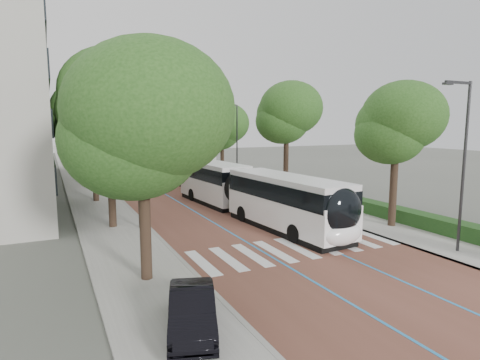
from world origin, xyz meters
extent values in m
plane|color=#51544C|center=(0.00, 0.00, 0.00)|extent=(160.00, 160.00, 0.00)
cube|color=brown|center=(0.00, 40.00, 0.01)|extent=(11.00, 140.00, 0.02)
cube|color=gray|center=(-7.50, 40.00, 0.06)|extent=(4.00, 140.00, 0.12)
cube|color=gray|center=(7.50, 40.00, 0.06)|extent=(4.00, 140.00, 0.12)
cube|color=gray|center=(-5.60, 40.00, 0.06)|extent=(0.20, 140.00, 0.14)
cube|color=gray|center=(5.60, 40.00, 0.06)|extent=(0.20, 140.00, 0.14)
cube|color=silver|center=(-4.80, 1.00, 0.03)|extent=(0.55, 3.60, 0.01)
cube|color=silver|center=(-3.55, 1.00, 0.03)|extent=(0.55, 3.60, 0.01)
cube|color=silver|center=(-2.30, 1.00, 0.03)|extent=(0.55, 3.60, 0.01)
cube|color=silver|center=(-1.05, 1.00, 0.03)|extent=(0.55, 3.60, 0.01)
cube|color=silver|center=(0.20, 1.00, 0.03)|extent=(0.55, 3.60, 0.01)
cube|color=silver|center=(1.45, 1.00, 0.03)|extent=(0.55, 3.60, 0.01)
cube|color=silver|center=(2.70, 1.00, 0.03)|extent=(0.55, 3.60, 0.01)
cube|color=silver|center=(3.95, 1.00, 0.03)|extent=(0.55, 3.60, 0.01)
cube|color=silver|center=(5.20, 1.00, 0.03)|extent=(0.55, 3.60, 0.01)
cube|color=#267FC1|center=(-1.60, 40.00, 0.02)|extent=(0.12, 126.00, 0.01)
cube|color=#267FC1|center=(1.60, 40.00, 0.02)|extent=(0.12, 126.00, 0.01)
cube|color=black|center=(-10.45, 28.00, 3.00)|extent=(0.12, 38.00, 1.60)
cube|color=black|center=(-10.45, 28.00, 6.20)|extent=(0.12, 38.00, 1.60)
cube|color=black|center=(-10.45, 28.00, 9.40)|extent=(0.12, 38.00, 1.60)
cube|color=black|center=(-10.45, 28.00, 12.40)|extent=(0.12, 38.00, 1.60)
cube|color=#153D17|center=(9.10, 0.00, 0.52)|extent=(1.20, 14.00, 0.80)
cylinder|color=#2D2D2F|center=(6.80, -3.00, 4.12)|extent=(0.14, 0.14, 8.00)
cube|color=#2D2D2F|center=(6.00, -3.00, 8.02)|extent=(1.70, 0.12, 0.12)
cube|color=#2D2D2F|center=(5.30, -3.00, 7.94)|extent=(0.50, 0.20, 0.10)
cylinder|color=#2D2D2F|center=(6.80, 22.00, 4.12)|extent=(0.14, 0.14, 8.00)
cube|color=#2D2D2F|center=(6.00, 22.00, 8.02)|extent=(1.70, 0.12, 0.12)
cube|color=#2D2D2F|center=(5.30, 22.00, 7.94)|extent=(0.50, 0.20, 0.10)
cylinder|color=#2D2D2F|center=(-6.10, 8.00, 4.12)|extent=(0.14, 0.14, 8.00)
cylinder|color=black|center=(-7.50, 0.00, 2.16)|extent=(0.44, 0.44, 4.32)
ellipsoid|color=#1F4717|center=(-7.50, 0.00, 6.08)|extent=(6.36, 6.36, 5.41)
cylinder|color=black|center=(-7.50, 9.00, 2.63)|extent=(0.44, 0.44, 5.26)
ellipsoid|color=#1F4717|center=(-7.50, 9.00, 7.41)|extent=(5.95, 5.95, 5.06)
cylinder|color=black|center=(-7.50, 18.00, 2.19)|extent=(0.44, 0.44, 4.39)
ellipsoid|color=#1F4717|center=(-7.50, 18.00, 6.18)|extent=(5.94, 5.94, 5.05)
cylinder|color=black|center=(-7.50, 28.00, 2.53)|extent=(0.44, 0.44, 5.07)
ellipsoid|color=#1F4717|center=(-7.50, 28.00, 7.14)|extent=(6.41, 6.41, 5.45)
cylinder|color=black|center=(-7.50, 40.00, 2.71)|extent=(0.44, 0.44, 5.42)
ellipsoid|color=#1F4717|center=(-7.50, 40.00, 7.63)|extent=(6.35, 6.35, 5.40)
cylinder|color=black|center=(-7.50, 55.00, 2.43)|extent=(0.44, 0.44, 4.86)
ellipsoid|color=#1F4717|center=(-7.50, 55.00, 6.84)|extent=(5.60, 5.60, 4.76)
cylinder|color=black|center=(7.70, 2.00, 2.15)|extent=(0.44, 0.44, 4.30)
ellipsoid|color=#1F4717|center=(7.70, 2.00, 6.05)|extent=(4.80, 4.80, 4.08)
cylinder|color=black|center=(7.70, 14.00, 2.46)|extent=(0.44, 0.44, 4.91)
ellipsoid|color=#1F4717|center=(7.70, 14.00, 6.93)|extent=(5.38, 5.38, 4.57)
cylinder|color=black|center=(7.70, 28.00, 2.02)|extent=(0.44, 0.44, 4.03)
ellipsoid|color=#1F4717|center=(7.70, 28.00, 5.68)|extent=(5.65, 5.65, 4.80)
cylinder|color=black|center=(7.70, 44.00, 2.27)|extent=(0.44, 0.44, 4.53)
ellipsoid|color=#1F4717|center=(7.70, 44.00, 6.39)|extent=(5.03, 5.03, 4.28)
cylinder|color=black|center=(1.20, 9.32, 1.77)|extent=(2.36, 1.08, 2.30)
cube|color=white|center=(1.61, 4.21, 1.26)|extent=(3.23, 9.53, 1.82)
cube|color=black|center=(1.61, 4.21, 2.40)|extent=(3.25, 9.34, 0.97)
cube|color=silver|center=(1.61, 4.21, 3.04)|extent=(3.16, 9.34, 0.31)
cube|color=black|center=(1.61, 4.21, 0.17)|extent=(3.15, 9.15, 0.35)
cube|color=white|center=(0.87, 13.63, 1.26)|extent=(3.10, 7.91, 1.82)
cube|color=black|center=(0.87, 13.63, 2.40)|extent=(3.13, 7.76, 0.97)
cube|color=silver|center=(0.87, 13.63, 3.04)|extent=(3.04, 7.75, 0.31)
cube|color=black|center=(0.87, 13.63, 0.17)|extent=(3.02, 7.60, 0.35)
ellipsoid|color=black|center=(1.96, -0.31, 2.00)|extent=(2.43, 1.28, 2.28)
ellipsoid|color=white|center=(1.97, -0.36, 0.86)|extent=(2.42, 1.18, 1.14)
cylinder|color=black|center=(0.66, 1.84, 0.50)|extent=(0.38, 1.02, 1.00)
cylinder|color=black|center=(2.91, 2.02, 0.50)|extent=(0.38, 1.02, 1.00)
cylinder|color=black|center=(-0.39, 15.20, 0.50)|extent=(0.38, 1.02, 1.00)
cylinder|color=black|center=(1.86, 15.38, 0.50)|extent=(0.38, 1.02, 1.00)
cylinder|color=black|center=(0.24, 7.19, 0.50)|extent=(0.38, 1.02, 1.00)
cylinder|color=black|center=(2.49, 7.37, 0.50)|extent=(0.38, 1.02, 1.00)
cube|color=white|center=(2.14, 24.65, 1.26)|extent=(2.91, 12.08, 1.82)
cube|color=black|center=(2.14, 24.65, 2.40)|extent=(2.94, 11.84, 0.97)
cube|color=silver|center=(2.14, 24.65, 3.04)|extent=(2.85, 11.84, 0.31)
cube|color=black|center=(2.14, 24.65, 0.17)|extent=(2.84, 11.60, 0.35)
ellipsoid|color=black|center=(1.94, 18.81, 2.00)|extent=(2.39, 1.18, 2.28)
ellipsoid|color=white|center=(1.94, 18.76, 0.86)|extent=(2.38, 1.08, 1.14)
cylinder|color=black|center=(0.89, 21.09, 0.50)|extent=(0.33, 1.01, 1.00)
cylinder|color=black|center=(3.14, 21.02, 0.50)|extent=(0.33, 1.01, 1.00)
cylinder|color=black|center=(1.14, 28.49, 0.50)|extent=(0.33, 1.01, 1.00)
cylinder|color=black|center=(3.40, 28.41, 0.50)|extent=(0.33, 1.01, 1.00)
cube|color=white|center=(2.20, 37.98, 1.26)|extent=(3.24, 12.13, 1.82)
cube|color=black|center=(2.20, 37.98, 2.40)|extent=(3.26, 11.89, 0.97)
cube|color=silver|center=(2.20, 37.98, 3.04)|extent=(3.17, 11.89, 0.31)
cube|color=black|center=(2.20, 37.98, 0.17)|extent=(3.16, 11.65, 0.35)
ellipsoid|color=black|center=(1.83, 32.14, 2.00)|extent=(2.41, 1.24, 2.28)
ellipsoid|color=white|center=(1.83, 32.09, 0.86)|extent=(2.41, 1.14, 1.14)
cylinder|color=black|center=(0.84, 34.46, 0.50)|extent=(0.36, 1.02, 1.00)
cylinder|color=black|center=(3.10, 34.32, 0.50)|extent=(0.36, 1.02, 1.00)
cylinder|color=black|center=(1.30, 41.85, 0.50)|extent=(0.36, 1.02, 1.00)
cylinder|color=black|center=(3.56, 41.71, 0.50)|extent=(0.36, 1.02, 1.00)
cube|color=white|center=(1.61, 50.07, 1.26)|extent=(3.24, 12.13, 1.82)
cube|color=black|center=(1.61, 50.07, 2.40)|extent=(3.26, 11.89, 0.97)
cube|color=silver|center=(1.61, 50.07, 3.04)|extent=(3.17, 11.89, 0.31)
cube|color=black|center=(1.61, 50.07, 0.17)|extent=(3.16, 11.65, 0.35)
ellipsoid|color=black|center=(1.97, 44.23, 2.00)|extent=(2.41, 1.24, 2.28)
ellipsoid|color=white|center=(1.97, 44.18, 0.86)|extent=(2.41, 1.14, 1.14)
cylinder|color=black|center=(0.70, 46.41, 0.50)|extent=(0.36, 1.02, 1.00)
cylinder|color=black|center=(2.96, 46.55, 0.50)|extent=(0.36, 1.02, 1.00)
cylinder|color=black|center=(0.25, 53.80, 0.50)|extent=(0.36, 1.02, 1.00)
cylinder|color=black|center=(2.50, 53.94, 0.50)|extent=(0.36, 1.02, 1.00)
cube|color=white|center=(2.61, 62.83, 1.26)|extent=(3.31, 12.14, 1.82)
cube|color=black|center=(2.61, 62.83, 2.40)|extent=(3.34, 11.91, 0.97)
cube|color=silver|center=(2.61, 62.83, 3.04)|extent=(3.25, 11.90, 0.31)
cube|color=black|center=(2.61, 62.83, 0.17)|extent=(3.23, 11.66, 0.35)
ellipsoid|color=black|center=(2.21, 57.00, 2.00)|extent=(2.42, 1.26, 2.28)
ellipsoid|color=white|center=(2.21, 56.95, 0.86)|extent=(2.41, 1.16, 1.14)
cylinder|color=black|center=(1.24, 59.32, 0.50)|extent=(0.37, 1.02, 1.00)
cylinder|color=black|center=(3.49, 59.17, 0.50)|extent=(0.37, 1.02, 1.00)
cylinder|color=black|center=(1.74, 66.70, 0.50)|extent=(0.37, 1.02, 1.00)
cylinder|color=black|center=(4.00, 66.55, 0.50)|extent=(0.37, 1.02, 1.00)
imported|color=black|center=(-7.19, -4.62, 0.75)|extent=(2.43, 4.02, 1.25)
camera|label=1|loc=(-10.73, -15.30, 6.18)|focal=30.00mm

